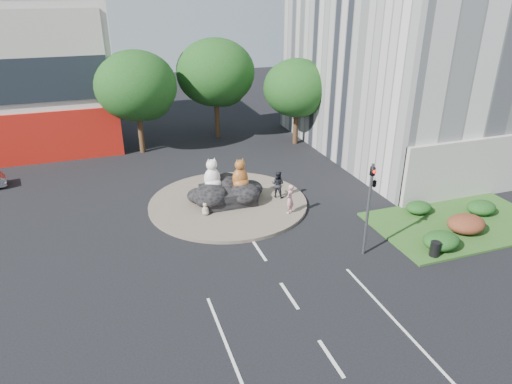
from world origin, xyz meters
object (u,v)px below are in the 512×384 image
kitten_calico (205,208)px  cat_white (212,173)px  kitten_white (253,195)px  cat_tabby (240,173)px  pedestrian_dark (278,184)px  litter_bin (435,249)px  pedestrian_pink (290,199)px

kitten_calico → cat_white: bearing=79.8°
kitten_calico → kitten_white: 3.36m
cat_tabby → kitten_white: cat_tabby is taller
pedestrian_dark → litter_bin: 10.39m
cat_white → kitten_white: size_ratio=2.42×
cat_white → cat_tabby: 1.74m
litter_bin → pedestrian_dark: bearing=118.8°
kitten_calico → kitten_white: bearing=31.1°
kitten_calico → kitten_white: (3.27, 0.78, 0.01)m
cat_tabby → kitten_calico: bearing=-162.8°
pedestrian_dark → litter_bin: bearing=160.4°
pedestrian_dark → litter_bin: size_ratio=2.28×
cat_tabby → litter_bin: (7.42, -9.40, -1.55)m
cat_white → pedestrian_dark: bearing=-20.2°
cat_tabby → kitten_white: size_ratio=2.34×
pedestrian_dark → kitten_calico: bearing=52.0°
cat_white → litter_bin: bearing=-56.9°
pedestrian_dark → cat_tabby: bearing=34.6°
cat_white → cat_tabby: bearing=-24.9°
kitten_calico → cat_tabby: bearing=43.0°
cat_white → pedestrian_dark: size_ratio=1.11×
cat_tabby → pedestrian_dark: cat_tabby is taller
kitten_white → pedestrian_dark: (1.73, 0.14, 0.48)m
pedestrian_pink → kitten_white: bearing=-97.6°
cat_white → kitten_white: (2.38, -0.90, -1.49)m
cat_white → pedestrian_pink: bearing=-47.8°
kitten_calico → pedestrian_dark: (5.00, 0.91, 0.49)m
cat_white → litter_bin: size_ratio=2.55×
kitten_white → pedestrian_dark: 1.80m
cat_white → cat_tabby: size_ratio=1.03×
cat_tabby → kitten_calico: size_ratio=2.41×
cat_white → pedestrian_dark: 4.30m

